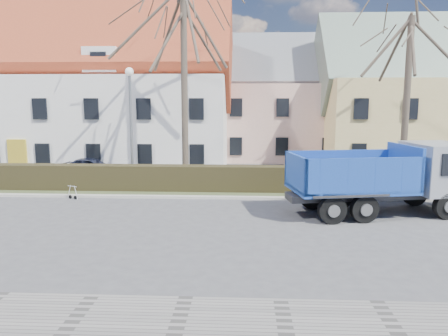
# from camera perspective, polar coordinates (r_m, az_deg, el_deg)

# --- Properties ---
(ground) EXTENTS (120.00, 120.00, 0.00)m
(ground) POSITION_cam_1_polar(r_m,az_deg,el_deg) (16.41, -2.11, -7.64)
(ground) COLOR #47474A
(curb_far) EXTENTS (80.00, 0.30, 0.12)m
(curb_far) POSITION_cam_1_polar(r_m,az_deg,el_deg) (20.83, -1.02, -3.86)
(curb_far) COLOR #AEA99E
(curb_far) RESTS_ON ground
(grass_strip) EXTENTS (80.00, 3.00, 0.10)m
(grass_strip) POSITION_cam_1_polar(r_m,az_deg,el_deg) (22.39, -0.74, -2.98)
(grass_strip) COLOR #394426
(grass_strip) RESTS_ON ground
(hedge) EXTENTS (60.00, 0.90, 1.30)m
(hedge) POSITION_cam_1_polar(r_m,az_deg,el_deg) (22.08, -0.78, -1.56)
(hedge) COLOR black
(hedge) RESTS_ON ground
(building_white) EXTENTS (26.80, 10.80, 9.50)m
(building_white) POSITION_cam_1_polar(r_m,az_deg,el_deg) (34.78, -21.81, 8.45)
(building_white) COLOR white
(building_white) RESTS_ON ground
(building_pink) EXTENTS (10.80, 8.80, 8.00)m
(building_pink) POSITION_cam_1_polar(r_m,az_deg,el_deg) (35.76, 7.13, 7.81)
(building_pink) COLOR beige
(building_pink) RESTS_ON ground
(building_yellow) EXTENTS (18.80, 10.80, 8.50)m
(building_yellow) POSITION_cam_1_polar(r_m,az_deg,el_deg) (35.79, 27.21, 7.30)
(building_yellow) COLOR #D9C077
(building_yellow) RESTS_ON ground
(tree_1) EXTENTS (9.20, 9.20, 12.65)m
(tree_1) POSITION_cam_1_polar(r_m,az_deg,el_deg) (24.45, -5.22, 12.78)
(tree_1) COLOR #483C31
(tree_1) RESTS_ON ground
(tree_2) EXTENTS (8.00, 8.00, 11.00)m
(tree_2) POSITION_cam_1_polar(r_m,az_deg,el_deg) (25.67, 22.85, 10.10)
(tree_2) COLOR #483C31
(tree_2) RESTS_ON ground
(dump_truck) EXTENTS (7.91, 4.15, 3.01)m
(dump_truck) POSITION_cam_1_polar(r_m,az_deg,el_deg) (18.79, 18.88, -1.27)
(dump_truck) COLOR navy
(dump_truck) RESTS_ON ground
(streetlight) EXTENTS (0.50, 0.50, 6.39)m
(streetlight) POSITION_cam_1_polar(r_m,az_deg,el_deg) (23.50, -12.03, 5.13)
(streetlight) COLOR gray
(streetlight) RESTS_ON ground
(cart_frame) EXTENTS (0.90, 0.74, 0.72)m
(cart_frame) POSITION_cam_1_polar(r_m,az_deg,el_deg) (22.06, -19.58, -2.87)
(cart_frame) COLOR silver
(cart_frame) RESTS_ON ground
(parked_car_a) EXTENTS (3.57, 1.76, 1.17)m
(parked_car_a) POSITION_cam_1_polar(r_m,az_deg,el_deg) (27.96, -16.90, 0.15)
(parked_car_a) COLOR #1A1F31
(parked_car_a) RESTS_ON ground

